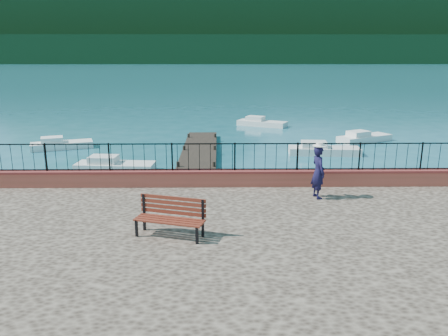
{
  "coord_description": "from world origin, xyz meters",
  "views": [
    {
      "loc": [
        -0.88,
        -11.2,
        5.73
      ],
      "look_at": [
        -0.7,
        2.0,
        2.3
      ],
      "focal_mm": 35.0,
      "sensor_mm": 36.0,
      "label": 1
    }
  ],
  "objects_px": {
    "boat_3": "(62,142)",
    "boat_4": "(262,121)",
    "person": "(318,172)",
    "park_bench": "(170,225)",
    "boat_0": "(115,163)",
    "boat_2": "(365,136)",
    "boat_1": "(324,148)"
  },
  "relations": [
    {
      "from": "boat_0",
      "to": "boat_3",
      "type": "distance_m",
      "value": 7.22
    },
    {
      "from": "boat_4",
      "to": "boat_0",
      "type": "bearing_deg",
      "value": -94.26
    },
    {
      "from": "boat_0",
      "to": "boat_4",
      "type": "relative_size",
      "value": 0.97
    },
    {
      "from": "boat_0",
      "to": "boat_2",
      "type": "relative_size",
      "value": 1.01
    },
    {
      "from": "boat_2",
      "to": "boat_4",
      "type": "relative_size",
      "value": 0.96
    },
    {
      "from": "park_bench",
      "to": "person",
      "type": "bearing_deg",
      "value": 51.4
    },
    {
      "from": "park_bench",
      "to": "boat_1",
      "type": "bearing_deg",
      "value": 79.8
    },
    {
      "from": "boat_2",
      "to": "boat_3",
      "type": "distance_m",
      "value": 19.91
    },
    {
      "from": "boat_2",
      "to": "person",
      "type": "bearing_deg",
      "value": -140.82
    },
    {
      "from": "park_bench",
      "to": "boat_1",
      "type": "xyz_separation_m",
      "value": [
        7.53,
        14.74,
        -1.1
      ]
    },
    {
      "from": "park_bench",
      "to": "boat_4",
      "type": "bearing_deg",
      "value": 95.99
    },
    {
      "from": "park_bench",
      "to": "boat_3",
      "type": "relative_size",
      "value": 0.51
    },
    {
      "from": "boat_2",
      "to": "boat_4",
      "type": "distance_m",
      "value": 9.29
    },
    {
      "from": "park_bench",
      "to": "boat_0",
      "type": "height_order",
      "value": "park_bench"
    },
    {
      "from": "boat_1",
      "to": "boat_3",
      "type": "relative_size",
      "value": 1.12
    },
    {
      "from": "park_bench",
      "to": "boat_0",
      "type": "distance_m",
      "value": 11.8
    },
    {
      "from": "boat_0",
      "to": "boat_2",
      "type": "distance_m",
      "value": 16.97
    },
    {
      "from": "park_bench",
      "to": "boat_3",
      "type": "bearing_deg",
      "value": 134.27
    },
    {
      "from": "boat_0",
      "to": "boat_3",
      "type": "relative_size",
      "value": 1.07
    },
    {
      "from": "person",
      "to": "boat_2",
      "type": "distance_m",
      "value": 17.03
    },
    {
      "from": "boat_2",
      "to": "boat_3",
      "type": "relative_size",
      "value": 1.06
    },
    {
      "from": "person",
      "to": "boat_4",
      "type": "xyz_separation_m",
      "value": [
        0.42,
        22.37,
        -1.66
      ]
    },
    {
      "from": "boat_2",
      "to": "boat_0",
      "type": "bearing_deg",
      "value": 179.08
    },
    {
      "from": "boat_3",
      "to": "boat_4",
      "type": "xyz_separation_m",
      "value": [
        13.49,
        8.84,
        0.0
      ]
    },
    {
      "from": "person",
      "to": "boat_2",
      "type": "height_order",
      "value": "person"
    },
    {
      "from": "person",
      "to": "boat_1",
      "type": "xyz_separation_m",
      "value": [
        3.07,
        11.67,
        -1.66
      ]
    },
    {
      "from": "person",
      "to": "boat_4",
      "type": "distance_m",
      "value": 22.43
    },
    {
      "from": "person",
      "to": "boat_4",
      "type": "bearing_deg",
      "value": -14.93
    },
    {
      "from": "person",
      "to": "boat_2",
      "type": "relative_size",
      "value": 0.44
    },
    {
      "from": "boat_1",
      "to": "boat_2",
      "type": "distance_m",
      "value": 5.34
    },
    {
      "from": "person",
      "to": "boat_1",
      "type": "distance_m",
      "value": 12.18
    },
    {
      "from": "park_bench",
      "to": "boat_4",
      "type": "relative_size",
      "value": 0.47
    }
  ]
}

